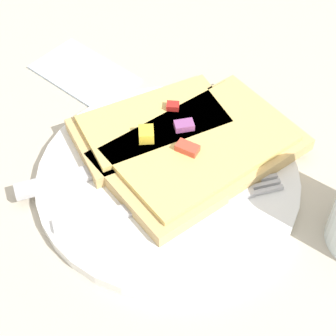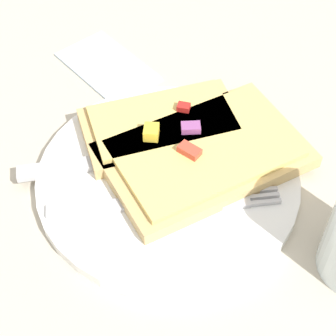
# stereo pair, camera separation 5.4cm
# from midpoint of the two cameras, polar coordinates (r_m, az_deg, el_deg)

# --- Properties ---
(ground_plane) EXTENTS (4.00, 4.00, 0.00)m
(ground_plane) POSITION_cam_midpoint_polar(r_m,az_deg,el_deg) (0.56, -2.77, -1.63)
(ground_plane) COLOR #BCB29E
(plate) EXTENTS (0.26, 0.26, 0.01)m
(plate) POSITION_cam_midpoint_polar(r_m,az_deg,el_deg) (0.55, -2.79, -1.24)
(plate) COLOR white
(plate) RESTS_ON ground
(fork) EXTENTS (0.14, 0.19, 0.01)m
(fork) POSITION_cam_midpoint_polar(r_m,az_deg,el_deg) (0.52, -1.32, -3.44)
(fork) COLOR #B7B7BC
(fork) RESTS_ON plate
(knife) EXTENTS (0.13, 0.20, 0.01)m
(knife) POSITION_cam_midpoint_polar(r_m,az_deg,el_deg) (0.55, -8.62, -0.12)
(knife) COLOR #B7B7BC
(knife) RESTS_ON plate
(pizza_slice_main) EXTENTS (0.16, 0.22, 0.03)m
(pizza_slice_main) POSITION_cam_midpoint_polar(r_m,az_deg,el_deg) (0.55, 0.51, 1.73)
(pizza_slice_main) COLOR tan
(pizza_slice_main) RESTS_ON plate
(pizza_slice_corner) EXTENTS (0.15, 0.18, 0.03)m
(pizza_slice_corner) POSITION_cam_midpoint_polar(r_m,az_deg,el_deg) (0.58, -4.12, 4.16)
(pizza_slice_corner) COLOR tan
(pizza_slice_corner) RESTS_ON plate
(crumb_scatter) EXTENTS (0.13, 0.05, 0.01)m
(crumb_scatter) POSITION_cam_midpoint_polar(r_m,az_deg,el_deg) (0.55, -3.29, 0.62)
(crumb_scatter) COLOR tan
(crumb_scatter) RESTS_ON plate
(napkin) EXTENTS (0.12, 0.07, 0.01)m
(napkin) POSITION_cam_midpoint_polar(r_m,az_deg,el_deg) (0.68, -10.84, 9.37)
(napkin) COLOR silver
(napkin) RESTS_ON ground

